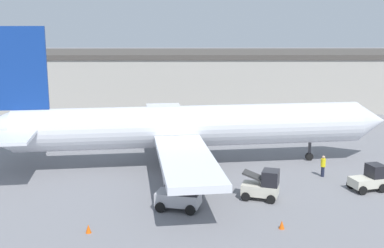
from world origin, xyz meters
TOP-DOWN VIEW (x-y plane):
  - ground_plane at (0.00, 0.00)m, footprint 400.00×400.00m
  - terminal_building at (-6.64, 31.84)m, footprint 98.33×16.32m
  - airplane at (-1.01, -0.13)m, footprint 37.74×29.92m
  - ground_crew_worker at (10.87, -3.45)m, footprint 0.40×0.40m
  - baggage_tug at (-0.75, -10.57)m, footprint 3.30×2.47m
  - belt_loader_truck at (5.09, -8.58)m, footprint 2.93×2.44m
  - pushback_tug at (13.53, -6.75)m, footprint 2.80×2.34m
  - safety_cone_near at (5.50, -13.73)m, footprint 0.36×0.36m
  - safety_cone_far at (-6.45, -14.24)m, footprint 0.36×0.36m

SIDE VIEW (x-z plane):
  - ground_plane at x=0.00m, z-range 0.00..0.00m
  - safety_cone_near at x=5.50m, z-range 0.00..0.55m
  - safety_cone_far at x=-6.45m, z-range 0.00..0.55m
  - pushback_tug at x=13.53m, z-range -0.09..1.91m
  - ground_crew_worker at x=10.87m, z-range 0.06..1.87m
  - belt_loader_truck at x=5.09m, z-range -0.09..2.14m
  - baggage_tug at x=-0.75m, z-range -0.13..2.36m
  - airplane at x=-1.01m, z-range -2.62..9.70m
  - terminal_building at x=-6.64m, z-range 0.01..8.23m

